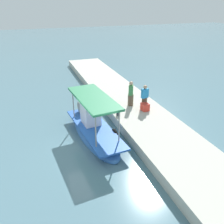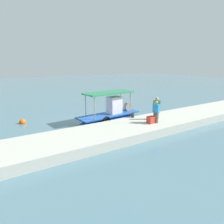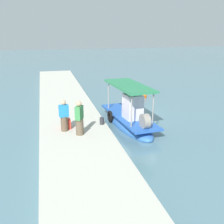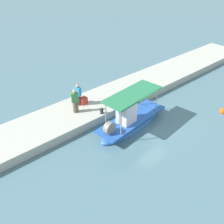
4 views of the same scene
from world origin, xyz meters
TOP-DOWN VIEW (x-y plane):
  - ground_plane at (0.00, 0.00)m, footprint 120.00×120.00m
  - dock_quay at (0.00, -4.03)m, footprint 36.00×3.62m
  - main_fishing_boat at (1.06, -0.62)m, footprint 5.96×2.22m
  - fisherman_near_bollard at (2.50, -4.56)m, footprint 0.44×0.51m
  - fisherman_by_crate at (3.23, -3.87)m, footprint 0.56×0.52m
  - mooring_bollard at (2.03, -2.49)m, footprint 0.24×0.24m
  - cargo_crate at (2.15, -4.44)m, footprint 0.56×0.46m
  - marker_buoy at (-5.34, 2.69)m, footprint 0.53×0.53m

SIDE VIEW (x-z plane):
  - ground_plane at x=0.00m, z-range 0.00..0.00m
  - marker_buoy at x=-5.34m, z-range -0.16..0.37m
  - dock_quay at x=0.00m, z-range 0.00..0.60m
  - main_fishing_boat at x=1.06m, z-range -0.96..1.89m
  - mooring_bollard at x=2.03m, z-range 0.60..0.99m
  - cargo_crate at x=2.15m, z-range 0.60..1.09m
  - fisherman_near_bollard at x=2.50m, z-range 0.52..2.15m
  - fisherman_by_crate at x=3.23m, z-range 0.52..2.25m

